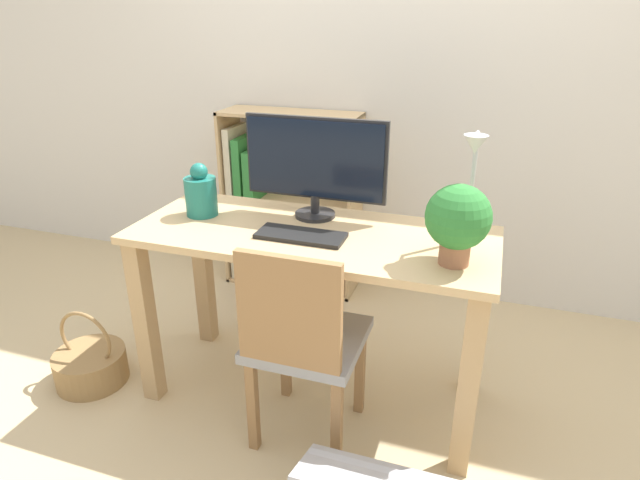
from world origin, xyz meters
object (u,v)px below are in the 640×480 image
(monitor, at_px, (315,162))
(keyboard, at_px, (301,235))
(vase, at_px, (201,194))
(potted_plant, at_px, (458,220))
(desk_lamp, at_px, (472,179))
(bookshelf, at_px, (269,210))
(chair, at_px, (302,339))
(basket, at_px, (91,365))

(monitor, distance_m, keyboard, 0.32)
(vase, distance_m, potted_plant, 1.04)
(desk_lamp, xyz_separation_m, potted_plant, (-0.02, -0.15, -0.09))
(bookshelf, bearing_deg, chair, -61.43)
(keyboard, bearing_deg, chair, -69.32)
(chair, xyz_separation_m, bookshelf, (-0.66, 1.21, -0.01))
(monitor, height_order, potted_plant, monitor)
(vase, relative_size, basket, 0.61)
(keyboard, height_order, chair, chair)
(potted_plant, bearing_deg, basket, -175.22)
(bookshelf, xyz_separation_m, basket, (-0.36, -1.18, -0.36))
(desk_lamp, distance_m, bookshelf, 1.58)
(vase, height_order, chair, vase)
(monitor, height_order, chair, monitor)
(vase, bearing_deg, desk_lamp, 0.36)
(potted_plant, distance_m, bookshelf, 1.63)
(basket, bearing_deg, monitor, 23.37)
(bookshelf, bearing_deg, basket, -107.10)
(desk_lamp, relative_size, basket, 1.16)
(chair, relative_size, basket, 2.36)
(keyboard, height_order, basket, keyboard)
(vase, bearing_deg, chair, -28.89)
(monitor, distance_m, desk_lamp, 0.62)
(potted_plant, distance_m, chair, 0.69)
(monitor, relative_size, basket, 1.63)
(potted_plant, relative_size, basket, 0.77)
(monitor, bearing_deg, potted_plant, -25.22)
(monitor, xyz_separation_m, vase, (-0.45, -0.13, -0.14))
(potted_plant, distance_m, basket, 1.73)
(chair, distance_m, basket, 1.09)
(vase, bearing_deg, monitor, 16.19)
(bookshelf, height_order, basket, bookshelf)
(vase, xyz_separation_m, basket, (-0.48, -0.27, -0.77))
(desk_lamp, height_order, potted_plant, desk_lamp)
(potted_plant, bearing_deg, keyboard, 175.31)
(basket, bearing_deg, bookshelf, 72.90)
(vase, xyz_separation_m, chair, (0.55, -0.30, -0.39))
(keyboard, bearing_deg, basket, -169.71)
(desk_lamp, bearing_deg, bookshelf, 142.18)
(vase, height_order, desk_lamp, desk_lamp)
(vase, distance_m, basket, 0.94)
(desk_lamp, xyz_separation_m, basket, (-1.53, -0.28, -0.93))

